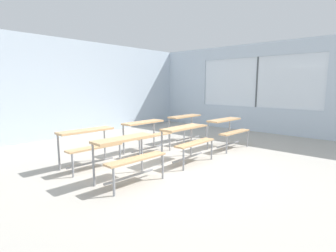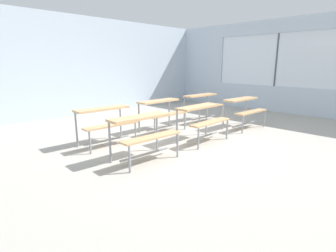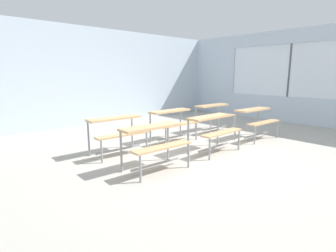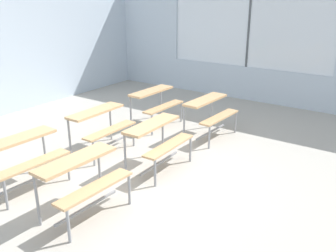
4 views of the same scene
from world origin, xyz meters
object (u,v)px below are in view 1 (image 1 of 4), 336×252
(desk_bench_r1c0, at_px, (89,139))
(desk_bench_r1c1, at_px, (147,129))
(desk_bench_r0c0, at_px, (128,149))
(desk_bench_r1c2, at_px, (188,122))
(desk_bench_r0c1, at_px, (187,136))
(desk_bench_r0c2, at_px, (228,126))

(desk_bench_r1c0, bearing_deg, desk_bench_r1c1, 2.85)
(desk_bench_r0c0, relative_size, desk_bench_r1c1, 1.02)
(desk_bench_r0c0, bearing_deg, desk_bench_r1c2, 23.19)
(desk_bench_r1c2, bearing_deg, desk_bench_r0c0, -156.87)
(desk_bench_r0c0, xyz_separation_m, desk_bench_r1c0, (-0.00, 1.18, 0.00))
(desk_bench_r0c0, height_order, desk_bench_r0c1, same)
(desk_bench_r0c0, relative_size, desk_bench_r0c2, 0.99)
(desk_bench_r0c0, distance_m, desk_bench_r1c0, 1.18)
(desk_bench_r1c0, bearing_deg, desk_bench_r0c2, -18.05)
(desk_bench_r1c0, xyz_separation_m, desk_bench_r1c2, (3.18, 0.04, 0.00))
(desk_bench_r0c2, height_order, desk_bench_r1c1, same)
(desk_bench_r0c0, bearing_deg, desk_bench_r0c1, 1.93)
(desk_bench_r0c0, xyz_separation_m, desk_bench_r1c2, (3.17, 1.22, 0.00))
(desk_bench_r0c2, height_order, desk_bench_r1c0, same)
(desk_bench_r0c1, height_order, desk_bench_r0c2, same)
(desk_bench_r0c1, distance_m, desk_bench_r0c2, 1.67)
(desk_bench_r1c0, distance_m, desk_bench_r1c1, 1.55)
(desk_bench_r0c1, height_order, desk_bench_r1c1, same)
(desk_bench_r0c0, bearing_deg, desk_bench_r1c0, 92.21)
(desk_bench_r1c2, bearing_deg, desk_bench_r0c1, -140.65)
(desk_bench_r0c2, relative_size, desk_bench_r1c0, 1.00)
(desk_bench_r0c1, distance_m, desk_bench_r1c2, 2.03)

